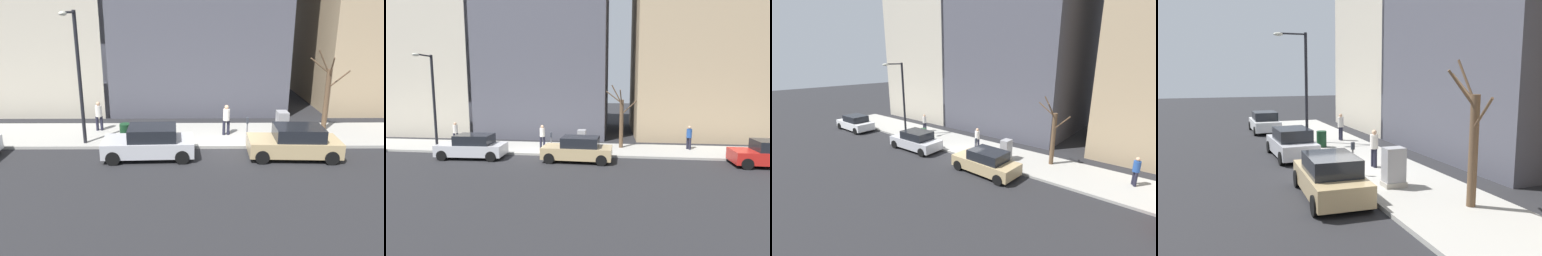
# 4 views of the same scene
# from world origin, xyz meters

# --- Properties ---
(ground_plane) EXTENTS (120.00, 120.00, 0.00)m
(ground_plane) POSITION_xyz_m (0.00, 0.00, 0.00)
(ground_plane) COLOR #232326
(sidewalk) EXTENTS (4.00, 36.00, 0.15)m
(sidewalk) POSITION_xyz_m (2.00, 0.00, 0.07)
(sidewalk) COLOR #9E9B93
(sidewalk) RESTS_ON ground
(parked_car_tan) EXTENTS (2.07, 4.27, 1.52)m
(parked_car_tan) POSITION_xyz_m (-1.12, -3.05, 0.74)
(parked_car_tan) COLOR tan
(parked_car_tan) RESTS_ON ground
(parked_car_silver) EXTENTS (2.07, 4.27, 1.52)m
(parked_car_silver) POSITION_xyz_m (-1.09, 3.73, 0.74)
(parked_car_silver) COLOR #B7B7BC
(parked_car_silver) RESTS_ON ground
(parking_meter) EXTENTS (0.14, 0.10, 1.35)m
(parking_meter) POSITION_xyz_m (0.45, -1.05, 0.98)
(parking_meter) COLOR slate
(parking_meter) RESTS_ON sidewalk
(utility_box) EXTENTS (0.83, 0.61, 1.43)m
(utility_box) POSITION_xyz_m (1.30, -3.02, 0.85)
(utility_box) COLOR #A8A399
(utility_box) RESTS_ON sidewalk
(streetlamp) EXTENTS (1.97, 0.32, 6.50)m
(streetlamp) POSITION_xyz_m (0.28, 7.19, 4.02)
(streetlamp) COLOR black
(streetlamp) RESTS_ON sidewalk
(bare_tree) EXTENTS (1.06, 2.17, 4.50)m
(bare_tree) POSITION_xyz_m (2.58, -5.71, 2.09)
(bare_tree) COLOR brown
(bare_tree) RESTS_ON sidewalk
(trash_bin) EXTENTS (0.56, 0.56, 0.90)m
(trash_bin) POSITION_xyz_m (0.90, 5.19, 0.60)
(trash_bin) COLOR #14381E
(trash_bin) RESTS_ON sidewalk
(pedestrian_near_meter) EXTENTS (0.37, 0.36, 1.66)m
(pedestrian_near_meter) POSITION_xyz_m (2.57, -10.45, 1.09)
(pedestrian_near_meter) COLOR #1E1E2D
(pedestrian_near_meter) RESTS_ON sidewalk
(pedestrian_midblock) EXTENTS (0.36, 0.40, 1.66)m
(pedestrian_midblock) POSITION_xyz_m (1.79, -0.13, 1.09)
(pedestrian_midblock) COLOR #1E1E2D
(pedestrian_midblock) RESTS_ON sidewalk
(pedestrian_far_corner) EXTENTS (0.36, 0.40, 1.66)m
(pedestrian_far_corner) POSITION_xyz_m (2.62, 6.92, 1.09)
(pedestrian_far_corner) COLOR #1E1E2D
(pedestrian_far_corner) RESTS_ON sidewalk
(office_tower_left) EXTENTS (11.86, 11.86, 24.13)m
(office_tower_left) POSITION_xyz_m (11.43, -12.97, 12.06)
(office_tower_left) COLOR tan
(office_tower_left) RESTS_ON ground
(office_block_center) EXTENTS (11.64, 11.64, 24.32)m
(office_block_center) POSITION_xyz_m (11.32, 1.38, 12.16)
(office_block_center) COLOR #4C4C56
(office_block_center) RESTS_ON ground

